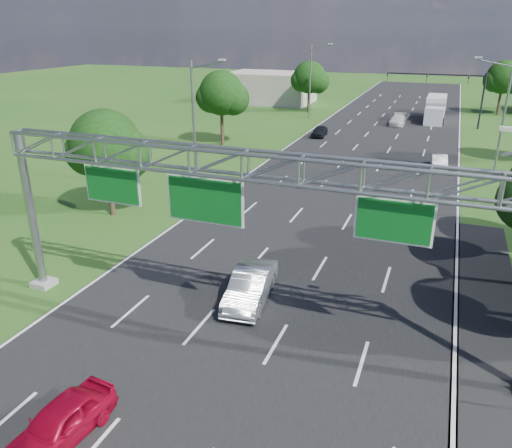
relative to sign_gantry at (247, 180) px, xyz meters
The scene contains 19 objects.
ground 19.28m from the sign_gantry, 91.05° to the left, with size 220.00×220.00×0.00m, color #1F5018.
road 19.28m from the sign_gantry, 91.05° to the left, with size 18.00×180.00×0.02m, color black.
road_flare 12.20m from the sign_gantry, 11.47° to the left, with size 3.00×30.00×0.02m, color black.
sign_gantry is the anchor object (origin of this frame).
traffic_signal 53.51m from the sign_gantry, 82.32° to the left, with size 12.21×0.24×7.00m.
streetlight_l_near 21.47m from the sign_gantry, 122.87° to the left, with size 2.97×0.22×10.16m.
streetlight_l_far 54.28m from the sign_gantry, 102.38° to the left, with size 2.97×0.22×10.16m.
streetlight_r_mid 30.10m from the sign_gantry, 68.60° to the left, with size 2.97×0.22×10.16m.
tree_verge_la 17.56m from the sign_gantry, 144.84° to the left, with size 5.76×4.80×7.40m.
tree_verge_lb 36.85m from the sign_gantry, 116.19° to the left, with size 5.76×4.80×8.06m.
tree_verge_lc 59.56m from the sign_gantry, 102.86° to the left, with size 5.76×4.80×7.62m.
tree_verge_re 67.48m from the sign_gantry, 78.24° to the left, with size 5.76×4.80×7.84m.
building_left 69.82m from the sign_gantry, 108.69° to the left, with size 14.00×10.00×5.00m, color #AD9F91.
red_coupe 10.57m from the sign_gantry, 112.71° to the right, with size 1.61×4.00×1.36m, color #A70723.
silver_sedan 6.63m from the sign_gantry, 109.13° to the left, with size 1.69×4.84×1.60m, color #A3A7AE.
car_queue_a 52.73m from the sign_gantry, 89.27° to the left, with size 1.86×4.57×1.33m, color silver.
car_queue_c 42.25m from the sign_gantry, 99.99° to the left, with size 1.51×3.74×1.28m, color black.
car_queue_d 32.27m from the sign_gantry, 77.73° to the left, with size 1.35×3.87×1.28m, color white.
box_truck 57.77m from the sign_gantry, 84.89° to the left, with size 2.68×8.71×3.30m.
Camera 1 is at (7.34, -5.25, 12.50)m, focal length 35.00 mm.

